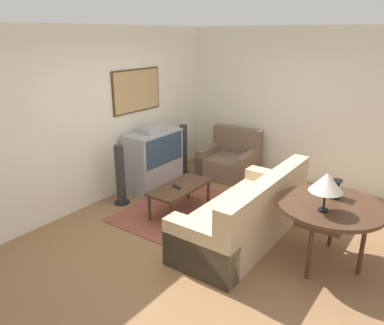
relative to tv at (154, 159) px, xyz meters
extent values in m
plane|color=#8E6642|center=(-0.80, -1.76, -0.51)|extent=(12.00, 12.00, 0.00)
cube|color=silver|center=(-0.80, 0.37, 0.84)|extent=(12.00, 0.06, 2.70)
cube|color=#4C381E|center=(0.00, 0.32, 1.15)|extent=(1.09, 0.03, 0.71)
cube|color=tan|center=(0.00, 0.31, 1.15)|extent=(1.04, 0.01, 0.66)
cube|color=silver|center=(1.83, -1.76, 0.84)|extent=(0.06, 12.00, 2.70)
cube|color=brown|center=(-0.47, -1.02, -0.51)|extent=(1.91, 1.58, 0.01)
cube|color=#9E9EA3|center=(0.00, 0.00, -0.29)|extent=(1.01, 0.51, 0.45)
cube|color=#9E9EA3|center=(0.00, 0.00, 0.21)|extent=(1.01, 0.51, 0.55)
cube|color=#2D425B|center=(0.00, -0.26, 0.21)|extent=(0.91, 0.01, 0.48)
cube|color=#9E9EA3|center=(0.00, 0.00, 0.53)|extent=(0.46, 0.28, 0.09)
cube|color=#CCB289|center=(-0.62, -2.09, -0.29)|extent=(2.22, 0.89, 0.44)
cube|color=#CCB289|center=(-0.62, -2.42, 0.16)|extent=(2.22, 0.22, 0.47)
cube|color=#CCB289|center=(0.37, -2.09, -0.21)|extent=(0.24, 0.89, 0.60)
cube|color=#CCB289|center=(-1.61, -2.09, -0.21)|extent=(0.24, 0.89, 0.60)
cube|color=gray|center=(-0.12, -2.29, 0.10)|extent=(0.36, 0.12, 0.34)
cube|color=gray|center=(-1.12, -2.29, 0.10)|extent=(0.36, 0.12, 0.34)
cube|color=brown|center=(1.21, -0.81, -0.32)|extent=(0.92, 1.03, 0.39)
cube|color=brown|center=(1.55, -0.78, 0.12)|extent=(0.25, 0.98, 0.48)
cube|color=brown|center=(1.19, -0.40, -0.25)|extent=(0.87, 0.22, 0.53)
cube|color=brown|center=(1.24, -1.21, -0.25)|extent=(0.87, 0.22, 0.53)
cube|color=#472D1E|center=(-0.54, -0.99, -0.10)|extent=(1.04, 0.49, 0.04)
cylinder|color=#472D1E|center=(-1.02, -1.18, -0.32)|extent=(0.04, 0.04, 0.40)
cylinder|color=#472D1E|center=(-0.07, -1.18, -0.32)|extent=(0.04, 0.04, 0.40)
cylinder|color=#472D1E|center=(-1.02, -0.79, -0.32)|extent=(0.04, 0.04, 0.40)
cylinder|color=#472D1E|center=(-0.07, -0.79, -0.32)|extent=(0.04, 0.04, 0.40)
cylinder|color=#472D1E|center=(-0.58, -3.16, 0.23)|extent=(1.19, 1.19, 0.04)
cube|color=#472D1E|center=(-0.58, -3.16, 0.16)|extent=(1.01, 0.48, 0.08)
cylinder|color=#472D1E|center=(-1.00, -3.11, -0.16)|extent=(0.05, 0.05, 0.72)
cylinder|color=#472D1E|center=(-0.16, -3.11, -0.16)|extent=(0.05, 0.05, 0.72)
cylinder|color=#472D1E|center=(-0.58, -3.55, -0.16)|extent=(0.05, 0.05, 0.72)
cylinder|color=black|center=(-0.81, -3.14, 0.26)|extent=(0.11, 0.11, 0.02)
cylinder|color=black|center=(-0.81, -3.14, 0.46)|extent=(0.02, 0.02, 0.37)
cone|color=silver|center=(-0.81, -3.14, 0.58)|extent=(0.36, 0.36, 0.20)
cube|color=black|center=(-0.37, -3.14, 0.35)|extent=(0.16, 0.09, 0.21)
cylinder|color=white|center=(-0.37, -3.19, 0.39)|extent=(0.11, 0.01, 0.11)
cube|color=black|center=(-0.62, -0.99, -0.07)|extent=(0.09, 0.17, 0.02)
cylinder|color=black|center=(-0.82, -0.03, -0.50)|extent=(0.25, 0.25, 0.02)
cylinder|color=#2D2D2D|center=(-0.82, -0.03, -0.03)|extent=(0.15, 0.15, 0.96)
cylinder|color=black|center=(0.82, -0.03, -0.50)|extent=(0.25, 0.25, 0.02)
cylinder|color=#2D2D2D|center=(0.82, -0.03, -0.03)|extent=(0.15, 0.15, 0.96)
camera|label=1|loc=(-4.60, -4.11, 2.08)|focal=35.00mm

